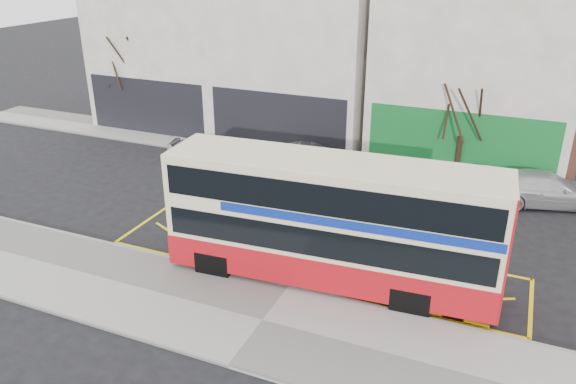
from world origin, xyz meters
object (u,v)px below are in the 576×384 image
at_px(street_tree_right, 466,97).
at_px(car_silver, 209,149).
at_px(bus_stop_post, 217,224).
at_px(double_decker_bus, 332,221).
at_px(car_grey, 311,159).
at_px(street_tree_left, 125,46).
at_px(car_white, 545,189).

bearing_deg(street_tree_right, car_silver, -168.02).
bearing_deg(bus_stop_post, double_decker_bus, 11.30).
distance_m(car_grey, street_tree_left, 13.05).
height_order(car_grey, street_tree_left, street_tree_left).
distance_m(car_silver, street_tree_left, 8.78).
distance_m(car_grey, car_white, 10.20).
distance_m(car_silver, car_white, 15.31).
bearing_deg(street_tree_right, street_tree_left, 177.44).
bearing_deg(car_grey, street_tree_right, -85.78).
distance_m(bus_stop_post, street_tree_left, 17.81).
xyz_separation_m(car_silver, car_grey, (5.08, 0.78, -0.04)).
bearing_deg(car_white, car_silver, 77.45).
xyz_separation_m(bus_stop_post, car_grey, (-0.53, 9.67, -1.18)).
xyz_separation_m(car_grey, street_tree_left, (-12.14, 2.50, 4.11)).
relative_size(car_silver, car_grey, 1.03).
relative_size(bus_stop_post, car_white, 0.58).
relative_size(car_grey, street_tree_left, 0.57).
xyz_separation_m(car_white, street_tree_left, (-22.33, 2.11, 4.06)).
xyz_separation_m(bus_stop_post, car_white, (9.67, 10.06, -1.13)).
xyz_separation_m(car_grey, car_white, (10.19, 0.38, 0.05)).
bearing_deg(double_decker_bus, street_tree_left, 141.54).
bearing_deg(car_white, double_decker_bus, 128.56).
bearing_deg(street_tree_right, car_grey, -165.56).
bearing_deg(car_grey, bus_stop_post, 172.89).
height_order(double_decker_bus, car_grey, double_decker_bus).
bearing_deg(bus_stop_post, street_tree_right, 57.07).
distance_m(car_white, street_tree_left, 22.79).
distance_m(double_decker_bus, bus_stop_post, 3.62).
height_order(double_decker_bus, car_silver, double_decker_bus).
relative_size(double_decker_bus, street_tree_left, 1.48).
relative_size(double_decker_bus, car_silver, 2.54).
distance_m(double_decker_bus, car_white, 11.06).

